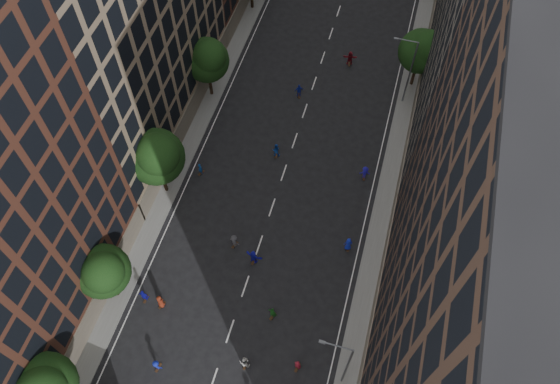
{
  "coord_description": "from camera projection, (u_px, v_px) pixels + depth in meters",
  "views": [
    {
      "loc": [
        8.61,
        -0.34,
        48.21
      ],
      "look_at": [
        0.63,
        27.81,
        2.0
      ],
      "focal_mm": 35.0,
      "sensor_mm": 36.0,
      "label": 1
    }
  ],
  "objects": [
    {
      "name": "skater_12",
      "position": [
        348.0,
        244.0,
        52.83
      ],
      "size": [
        0.98,
        0.78,
        1.74
      ],
      "primitive_type": "imported",
      "rotation": [
        0.0,
        0.0,
        3.45
      ],
      "color": "#1523B1",
      "rests_on": "ground"
    },
    {
      "name": "sidewalk_right",
      "position": [
        417.0,
        88.0,
        64.79
      ],
      "size": [
        4.0,
        105.0,
        0.15
      ],
      "primitive_type": "cube",
      "color": "slate",
      "rests_on": "ground"
    },
    {
      "name": "skater_13",
      "position": [
        200.0,
        169.0,
        57.68
      ],
      "size": [
        0.68,
        0.58,
        1.58
      ],
      "primitive_type": "imported",
      "rotation": [
        0.0,
        0.0,
        2.73
      ],
      "color": "navy",
      "rests_on": "ground"
    },
    {
      "name": "skater_9",
      "position": [
        234.0,
        241.0,
        53.02
      ],
      "size": [
        1.25,
        0.98,
        1.69
      ],
      "primitive_type": "imported",
      "rotation": [
        0.0,
        0.0,
        2.77
      ],
      "color": "#414146",
      "rests_on": "ground"
    },
    {
      "name": "skater_17",
      "position": [
        350.0,
        58.0,
        66.23
      ],
      "size": [
        1.82,
        0.85,
        1.89
      ],
      "primitive_type": "imported",
      "rotation": [
        0.0,
        0.0,
        3.32
      ],
      "color": "maroon",
      "rests_on": "ground"
    },
    {
      "name": "skater_14",
      "position": [
        276.0,
        150.0,
        58.86
      ],
      "size": [
        0.95,
        0.79,
        1.78
      ],
      "primitive_type": "imported",
      "rotation": [
        0.0,
        0.0,
        3.28
      ],
      "color": "#1646B4",
      "rests_on": "ground"
    },
    {
      "name": "tree_left_2",
      "position": [
        157.0,
        156.0,
        51.69
      ],
      "size": [
        5.6,
        5.6,
        9.45
      ],
      "color": "black",
      "rests_on": "ground"
    },
    {
      "name": "tree_left_3",
      "position": [
        207.0,
        59.0,
        59.37
      ],
      "size": [
        5.0,
        5.0,
        8.58
      ],
      "color": "black",
      "rests_on": "ground"
    },
    {
      "name": "skater_4",
      "position": [
        144.0,
        296.0,
        49.99
      ],
      "size": [
        1.04,
        0.45,
        1.75
      ],
      "primitive_type": "imported",
      "rotation": [
        0.0,
        0.0,
        3.12
      ],
      "color": "#1816BA",
      "rests_on": "ground"
    },
    {
      "name": "streetlamp_far",
      "position": [
        409.0,
        69.0,
        59.44
      ],
      "size": [
        2.64,
        0.22,
        9.06
      ],
      "color": "#595B60",
      "rests_on": "ground"
    },
    {
      "name": "bldg_right_a",
      "position": [
        522.0,
        296.0,
        31.9
      ],
      "size": [
        14.0,
        30.0,
        36.0
      ],
      "primitive_type": "cube",
      "color": "#473126",
      "rests_on": "ground"
    },
    {
      "name": "skater_16",
      "position": [
        299.0,
        91.0,
        63.47
      ],
      "size": [
        1.12,
        0.81,
        1.77
      ],
      "primitive_type": "imported",
      "rotation": [
        0.0,
        0.0,
        3.55
      ],
      "color": "#1525AC",
      "rests_on": "ground"
    },
    {
      "name": "skater_7",
      "position": [
        298.0,
        365.0,
        46.65
      ],
      "size": [
        0.71,
        0.55,
        1.73
      ],
      "primitive_type": "imported",
      "rotation": [
        0.0,
        0.0,
        2.91
      ],
      "color": "maroon",
      "rests_on": "ground"
    },
    {
      "name": "sidewalk_left",
      "position": [
        226.0,
        49.0,
        68.3
      ],
      "size": [
        4.0,
        105.0,
        0.15
      ],
      "primitive_type": "cube",
      "color": "slate",
      "rests_on": "ground"
    },
    {
      "name": "skater_11",
      "position": [
        254.0,
        257.0,
        52.02
      ],
      "size": [
        1.8,
        0.89,
        1.86
      ],
      "primitive_type": "imported",
      "rotation": [
        0.0,
        0.0,
        2.94
      ],
      "color": "#1817BC",
      "rests_on": "ground"
    },
    {
      "name": "bldg_right_b",
      "position": [
        530.0,
        3.0,
        48.09
      ],
      "size": [
        14.0,
        28.0,
        33.0
      ],
      "primitive_type": "cube",
      "color": "#5D574D",
      "rests_on": "ground"
    },
    {
      "name": "tree_left_1",
      "position": [
        103.0,
        272.0,
        46.21
      ],
      "size": [
        4.8,
        4.8,
        8.21
      ],
      "color": "black",
      "rests_on": "ground"
    },
    {
      "name": "skater_10",
      "position": [
        273.0,
        313.0,
        49.12
      ],
      "size": [
        1.09,
        0.77,
        1.72
      ],
      "primitive_type": "imported",
      "rotation": [
        0.0,
        0.0,
        2.75
      ],
      "color": "#227224",
      "rests_on": "ground"
    },
    {
      "name": "skater_15",
      "position": [
        365.0,
        173.0,
        57.32
      ],
      "size": [
        1.22,
        0.86,
        1.71
      ],
      "primitive_type": "imported",
      "rotation": [
        0.0,
        0.0,
        3.36
      ],
      "color": "#1C139E",
      "rests_on": "ground"
    },
    {
      "name": "skater_6",
      "position": [
        160.0,
        302.0,
        49.65
      ],
      "size": [
        1.03,
        0.84,
        1.81
      ],
      "primitive_type": "imported",
      "rotation": [
        0.0,
        0.0,
        2.81
      ],
      "color": "maroon",
      "rests_on": "ground"
    },
    {
      "name": "skater_3",
      "position": [
        157.0,
        366.0,
        46.74
      ],
      "size": [
        1.05,
        0.71,
        1.49
      ],
      "primitive_type": "imported",
      "rotation": [
        0.0,
        0.0,
        2.97
      ],
      "color": "#1523AF",
      "rests_on": "ground"
    },
    {
      "name": "skater_8",
      "position": [
        244.0,
        362.0,
        46.73
      ],
      "size": [
        0.97,
        0.8,
        1.83
      ],
      "primitive_type": "imported",
      "rotation": [
        0.0,
        0.0,
        3.27
      ],
      "color": "silver",
      "rests_on": "ground"
    },
    {
      "name": "ground",
      "position": [
        304.0,
        114.0,
        62.75
      ],
      "size": [
        240.0,
        240.0,
        0.0
      ],
      "primitive_type": "plane",
      "color": "black",
      "rests_on": "ground"
    },
    {
      "name": "streetlamp_near",
      "position": [
        345.0,
        364.0,
        42.46
      ],
      "size": [
        2.64,
        0.22,
        9.06
      ],
      "color": "#595B60",
      "rests_on": "ground"
    },
    {
      "name": "tree_right_a",
      "position": [
        423.0,
        50.0,
        60.37
      ],
      "size": [
        5.0,
        5.0,
        8.39
      ],
      "color": "black",
      "rests_on": "ground"
    }
  ]
}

